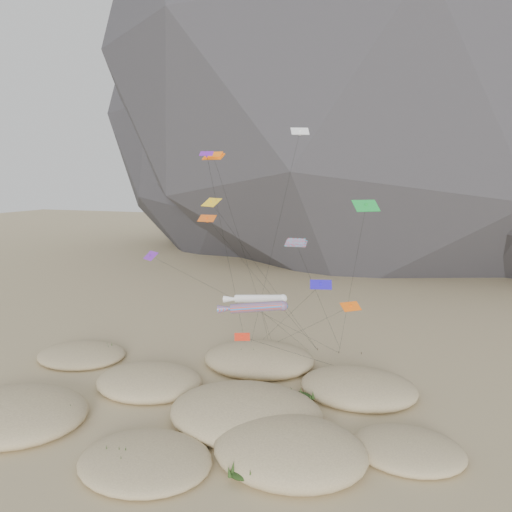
{
  "coord_description": "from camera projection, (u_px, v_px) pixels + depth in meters",
  "views": [
    {
      "loc": [
        19.97,
        -41.47,
        24.33
      ],
      "look_at": [
        0.76,
        12.0,
        15.16
      ],
      "focal_mm": 35.0,
      "sensor_mm": 36.0,
      "label": 1
    }
  ],
  "objects": [
    {
      "name": "ground",
      "position": [
        208.0,
        426.0,
        49.07
      ],
      "size": [
        500.0,
        500.0,
        0.0
      ],
      "primitive_type": "plane",
      "color": "#CCB789",
      "rests_on": "ground"
    },
    {
      "name": "rock_headland",
      "position": [
        397.0,
        8.0,
        145.67
      ],
      "size": [
        226.37,
        148.64,
        177.5
      ],
      "color": "black",
      "rests_on": "ground"
    },
    {
      "name": "dunes",
      "position": [
        209.0,
        400.0,
        53.02
      ],
      "size": [
        53.73,
        36.27,
        3.71
      ],
      "color": "#CCB789",
      "rests_on": "ground"
    },
    {
      "name": "dune_grass",
      "position": [
        227.0,
        403.0,
        51.97
      ],
      "size": [
        42.66,
        28.06,
        1.51
      ],
      "color": "black",
      "rests_on": "ground"
    },
    {
      "name": "kite_stakes",
      "position": [
        294.0,
        352.0,
        69.29
      ],
      "size": [
        17.8,
        6.28,
        0.3
      ],
      "color": "#3F2D1E",
      "rests_on": "ground"
    },
    {
      "name": "rainbow_tube_kite",
      "position": [
        254.0,
        307.0,
        52.47
      ],
      "size": [
        7.45,
        19.19,
        11.48
      ],
      "color": "red",
      "rests_on": "ground"
    },
    {
      "name": "white_tube_kite",
      "position": [
        256.0,
        299.0,
        57.9
      ],
      "size": [
        7.7,
        14.09,
        10.96
      ],
      "color": "white",
      "rests_on": "ground"
    },
    {
      "name": "orange_parafoil",
      "position": [
        214.0,
        158.0,
        61.26
      ],
      "size": [
        6.72,
        9.07,
        27.26
      ],
      "color": "orange",
      "rests_on": "ground"
    },
    {
      "name": "multi_parafoil",
      "position": [
        297.0,
        244.0,
        55.51
      ],
      "size": [
        3.91,
        15.31,
        17.44
      ],
      "color": "red",
      "rests_on": "ground"
    },
    {
      "name": "delta_kites",
      "position": [
        265.0,
        234.0,
        56.87
      ],
      "size": [
        28.57,
        18.77,
        29.92
      ],
      "color": "purple",
      "rests_on": "ground"
    }
  ]
}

